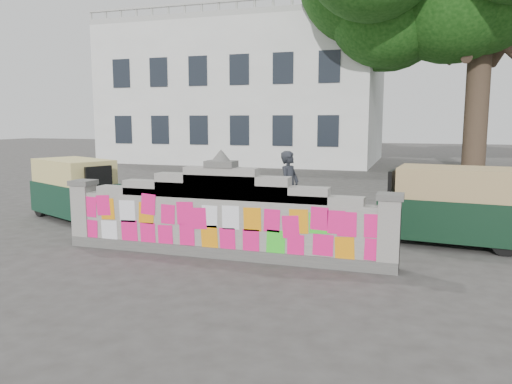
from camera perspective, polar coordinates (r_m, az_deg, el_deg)
ground at (r=9.47m, az=-3.91°, el=-7.33°), size 100.00×100.00×0.00m
parapet_wall at (r=9.29m, az=-3.97°, el=-2.88°), size 6.48×0.44×2.01m
building at (r=32.21m, az=-0.87°, el=10.83°), size 16.00×10.00×8.90m
cyclist_bike at (r=11.10m, az=3.78°, el=-2.48°), size 1.92×1.03×0.96m
cyclist_rider at (r=11.05m, az=3.80°, el=-0.79°), size 0.51×0.66×1.62m
pedestrian at (r=11.03m, az=-0.85°, el=-1.19°), size 0.84×0.89×1.47m
rickshaw_left at (r=13.71m, az=-19.90°, el=0.43°), size 2.85×2.17×1.54m
rickshaw_right at (r=10.95m, az=21.48°, el=-1.36°), size 2.93×1.58×1.59m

